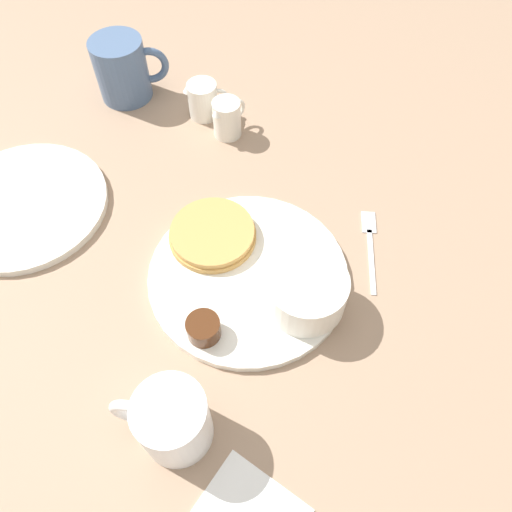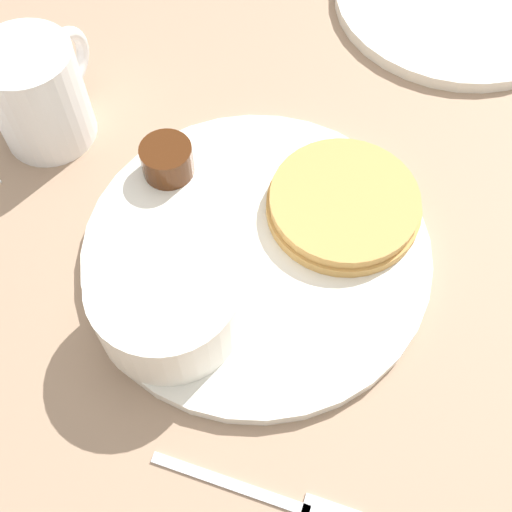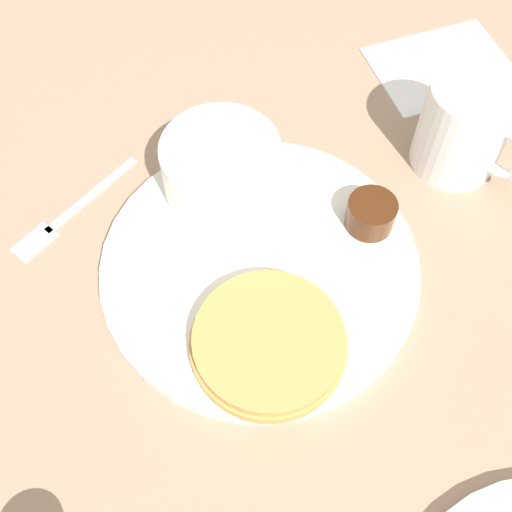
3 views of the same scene
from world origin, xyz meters
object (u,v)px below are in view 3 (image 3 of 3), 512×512
at_px(bowl, 221,167).
at_px(fork, 63,217).
at_px(coffee_mug, 466,128).
at_px(plate, 260,266).

height_order(bowl, fork, bowl).
bearing_deg(fork, coffee_mug, -15.84).
height_order(plate, fork, plate).
bearing_deg(plate, bowl, 86.55).
xyz_separation_m(coffee_mug, fork, (-0.35, 0.10, -0.04)).
height_order(plate, bowl, bowl).
bearing_deg(coffee_mug, plate, -173.32).
relative_size(coffee_mug, fork, 0.81).
xyz_separation_m(bowl, coffee_mug, (0.21, -0.06, 0.00)).
bearing_deg(plate, fork, 136.90).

